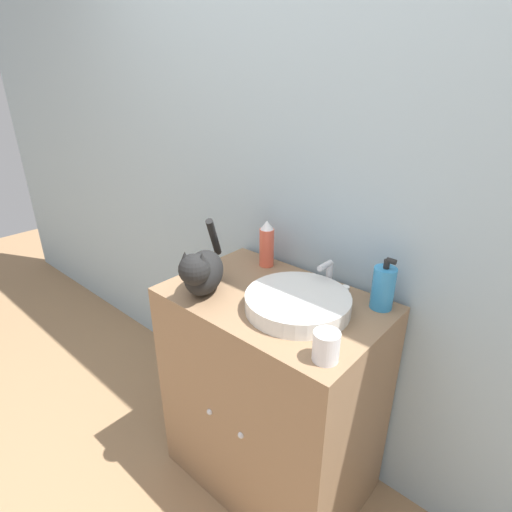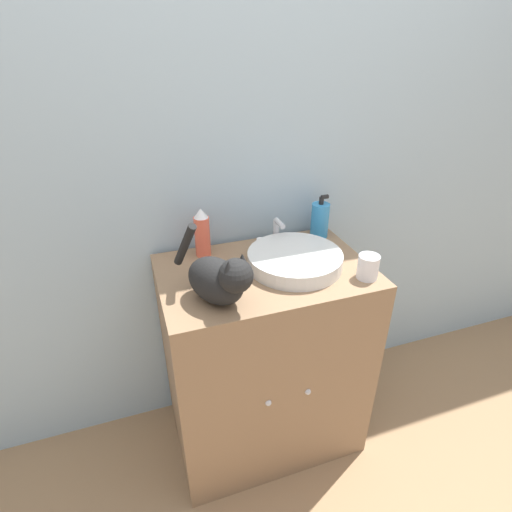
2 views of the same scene
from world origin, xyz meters
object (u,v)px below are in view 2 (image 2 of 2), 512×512
Objects in this scene: soap_bottle at (320,220)px; cup at (368,267)px; cat at (219,278)px; spray_bottle at (202,233)px.

soap_bottle is 2.10× the size of cup.
spray_bottle is at bearing 146.47° from cat.
soap_bottle reaches higher than cup.
cat is at bearing 177.39° from cup.
soap_bottle is at bearing 0.26° from spray_bottle.
spray_bottle is 0.63m from cup.
cat is at bearing -93.10° from spray_bottle.
cat reaches higher than soap_bottle.
cat is 0.33m from spray_bottle.
cat reaches higher than cup.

